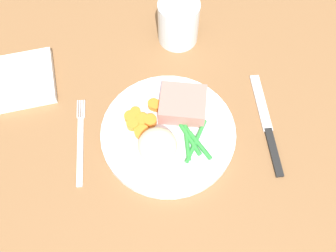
% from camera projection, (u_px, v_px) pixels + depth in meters
% --- Properties ---
extents(dining_table, '(1.20, 0.90, 0.02)m').
position_uv_depth(dining_table, '(185.00, 136.00, 0.64)').
color(dining_table, brown).
rests_on(dining_table, ground).
extents(dinner_plate, '(0.23, 0.23, 0.02)m').
position_uv_depth(dinner_plate, '(168.00, 131.00, 0.62)').
color(dinner_plate, white).
rests_on(dinner_plate, dining_table).
extents(meat_portion, '(0.09, 0.08, 0.03)m').
position_uv_depth(meat_portion, '(184.00, 104.00, 0.62)').
color(meat_portion, '#B2756B').
rests_on(meat_portion, dinner_plate).
extents(mashed_potatoes, '(0.06, 0.06, 0.05)m').
position_uv_depth(mashed_potatoes, '(158.00, 146.00, 0.57)').
color(mashed_potatoes, beige).
rests_on(mashed_potatoes, dinner_plate).
extents(carrot_slices, '(0.07, 0.07, 0.01)m').
position_uv_depth(carrot_slices, '(143.00, 118.00, 0.62)').
color(carrot_slices, orange).
rests_on(carrot_slices, dinner_plate).
extents(green_beans, '(0.05, 0.09, 0.01)m').
position_uv_depth(green_beans, '(193.00, 140.00, 0.60)').
color(green_beans, '#2D8C38').
rests_on(green_beans, dinner_plate).
extents(fork, '(0.01, 0.17, 0.00)m').
position_uv_depth(fork, '(80.00, 141.00, 0.62)').
color(fork, silver).
rests_on(fork, dining_table).
extents(knife, '(0.02, 0.21, 0.01)m').
position_uv_depth(knife, '(267.00, 125.00, 0.64)').
color(knife, black).
rests_on(knife, dining_table).
extents(water_glass, '(0.08, 0.08, 0.09)m').
position_uv_depth(water_glass, '(178.00, 24.00, 0.70)').
color(water_glass, silver).
rests_on(water_glass, dining_table).
extents(napkin, '(0.12, 0.14, 0.02)m').
position_uv_depth(napkin, '(25.00, 79.00, 0.68)').
color(napkin, white).
rests_on(napkin, dining_table).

